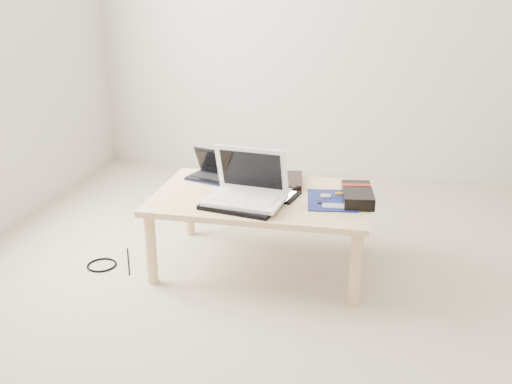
% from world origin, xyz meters
% --- Properties ---
extents(ground, '(4.00, 4.00, 0.00)m').
position_xyz_m(ground, '(0.00, 0.00, 0.00)').
color(ground, beige).
rests_on(ground, ground).
extents(coffee_table, '(1.10, 0.70, 0.40)m').
position_xyz_m(coffee_table, '(-0.38, 0.36, 0.35)').
color(coffee_table, '#E1B987').
rests_on(coffee_table, ground).
extents(book, '(0.34, 0.30, 0.03)m').
position_xyz_m(book, '(-0.36, 0.56, 0.42)').
color(book, black).
rests_on(book, coffee_table).
extents(netbook, '(0.28, 0.24, 0.17)m').
position_xyz_m(netbook, '(-0.70, 0.56, 0.44)').
color(netbook, black).
rests_on(netbook, coffee_table).
extents(tablet, '(0.27, 0.23, 0.01)m').
position_xyz_m(tablet, '(-0.32, 0.36, 0.41)').
color(tablet, black).
rests_on(tablet, coffee_table).
extents(remote, '(0.09, 0.21, 0.02)m').
position_xyz_m(remote, '(-0.25, 0.45, 0.41)').
color(remote, '#ACACB1').
rests_on(remote, coffee_table).
extents(neoprene_sleeve, '(0.40, 0.33, 0.02)m').
position_xyz_m(neoprene_sleeve, '(-0.44, 0.19, 0.41)').
color(neoprene_sleeve, black).
rests_on(neoprene_sleeve, coffee_table).
extents(white_laptop, '(0.40, 0.30, 0.26)m').
position_xyz_m(white_laptop, '(-0.43, 0.23, 0.47)').
color(white_laptop, white).
rests_on(white_laptop, neoprene_sleeve).
extents(motherboard, '(0.28, 0.33, 0.01)m').
position_xyz_m(motherboard, '(-0.02, 0.35, 0.40)').
color(motherboard, '#0C184D').
rests_on(motherboard, coffee_table).
extents(gpu_box, '(0.18, 0.31, 0.06)m').
position_xyz_m(gpu_box, '(0.10, 0.37, 0.43)').
color(gpu_box, black).
rests_on(gpu_box, coffee_table).
extents(cable_coil, '(0.14, 0.14, 0.01)m').
position_xyz_m(cable_coil, '(-0.52, 0.28, 0.41)').
color(cable_coil, black).
rests_on(cable_coil, coffee_table).
extents(floor_cable_coil, '(0.16, 0.16, 0.01)m').
position_xyz_m(floor_cable_coil, '(-1.21, 0.17, 0.01)').
color(floor_cable_coil, black).
rests_on(floor_cable_coil, ground).
extents(floor_cable_trail, '(0.15, 0.29, 0.01)m').
position_xyz_m(floor_cable_trail, '(-1.09, 0.24, 0.00)').
color(floor_cable_trail, black).
rests_on(floor_cable_trail, ground).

